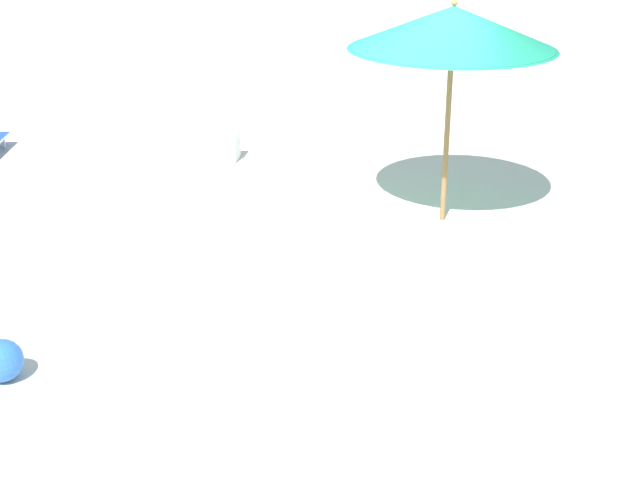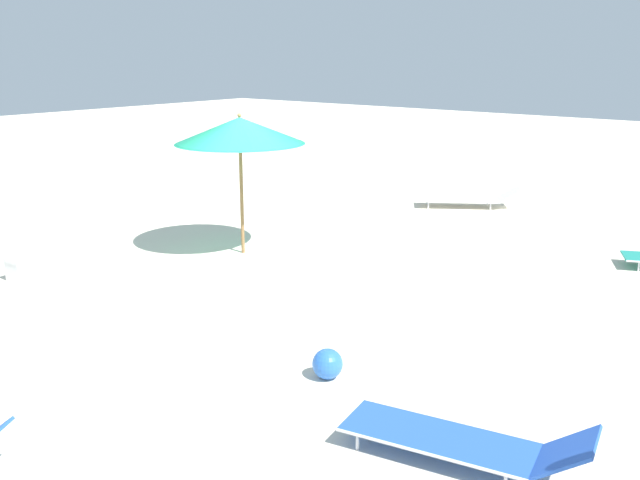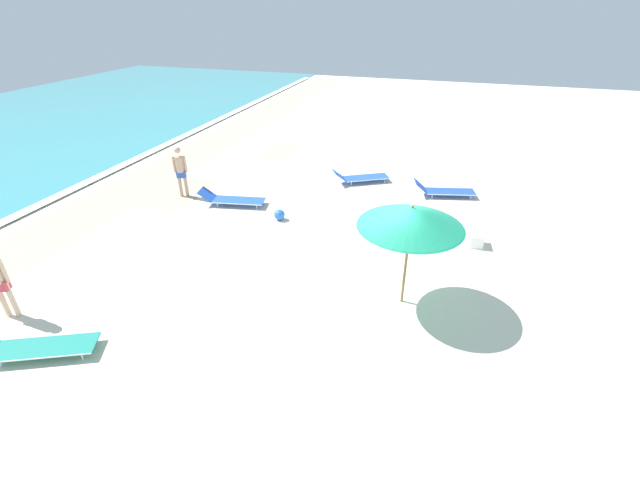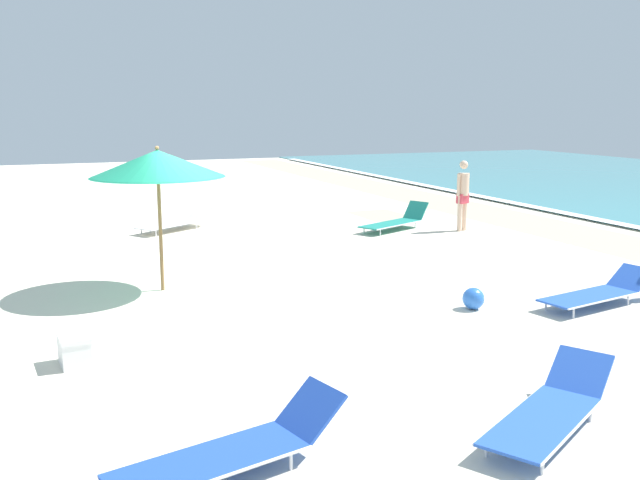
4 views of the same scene
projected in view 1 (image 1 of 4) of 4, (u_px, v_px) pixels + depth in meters
The scene contains 4 objects.
ground_plane at pixel (364, 257), 9.36m from camera, with size 60.00×60.00×0.16m.
beach_umbrella at pixel (453, 28), 9.33m from camera, with size 2.23×2.23×2.45m.
beach_ball at pixel (2, 361), 6.88m from camera, with size 0.34×0.34×0.34m.
cooler_box at pixel (221, 146), 12.19m from camera, with size 0.53×0.40×0.37m.
Camera 1 is at (-1.45, 8.48, 3.67)m, focal length 50.00 mm.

